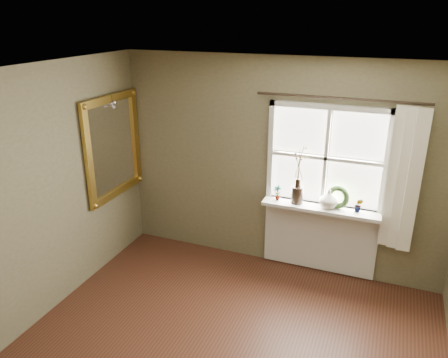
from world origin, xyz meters
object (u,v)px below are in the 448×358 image
at_px(wreath, 338,199).
at_px(gilt_mirror, 113,146).
at_px(dark_jug, 297,195).
at_px(cream_vase, 329,199).

distance_m(wreath, gilt_mirror, 2.77).
distance_m(dark_jug, wreath, 0.46).
height_order(cream_vase, gilt_mirror, gilt_mirror).
height_order(wreath, gilt_mirror, gilt_mirror).
bearing_deg(gilt_mirror, wreath, 9.69).
height_order(dark_jug, gilt_mirror, gilt_mirror).
xyz_separation_m(dark_jug, cream_vase, (0.36, 0.00, 0.01)).
xyz_separation_m(cream_vase, wreath, (0.10, 0.04, -0.01)).
bearing_deg(cream_vase, wreath, 22.42).
bearing_deg(wreath, gilt_mirror, -158.09).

